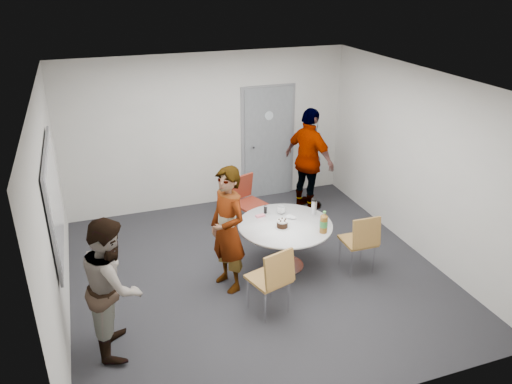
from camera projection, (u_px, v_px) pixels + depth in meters
name	position (u px, v px, depth m)	size (l,w,h in m)	color
floor	(256.00, 273.00, 7.05)	(5.00, 5.00, 0.00)	black
ceiling	(257.00, 82.00, 5.94)	(5.00, 5.00, 0.00)	silver
wall_back	(208.00, 132.00, 8.65)	(5.00, 5.00, 0.00)	beige
wall_left	(52.00, 214.00, 5.74)	(5.00, 5.00, 0.00)	beige
wall_right	(418.00, 163.00, 7.26)	(5.00, 5.00, 0.00)	beige
wall_front	(352.00, 293.00, 4.34)	(5.00, 5.00, 0.00)	beige
door	(268.00, 143.00, 9.10)	(1.02, 0.17, 2.12)	slate
whiteboard	(54.00, 199.00, 5.88)	(0.04, 1.90, 1.25)	slate
table	(287.00, 229.00, 6.97)	(1.32, 1.32, 1.00)	white
chair_near_left	(273.00, 276.00, 5.98)	(0.55, 0.58, 0.93)	brown
chair_near_right	(362.00, 238.00, 6.85)	(0.44, 0.48, 0.90)	brown
chair_far	(246.00, 197.00, 8.05)	(0.57, 0.60, 0.92)	maroon
person_main	(228.00, 230.00, 6.42)	(0.63, 0.41, 1.72)	#A5C6EA
person_left	(113.00, 285.00, 5.39)	(0.78, 0.61, 1.61)	white
person_right	(309.00, 160.00, 8.60)	(1.07, 0.45, 1.83)	black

